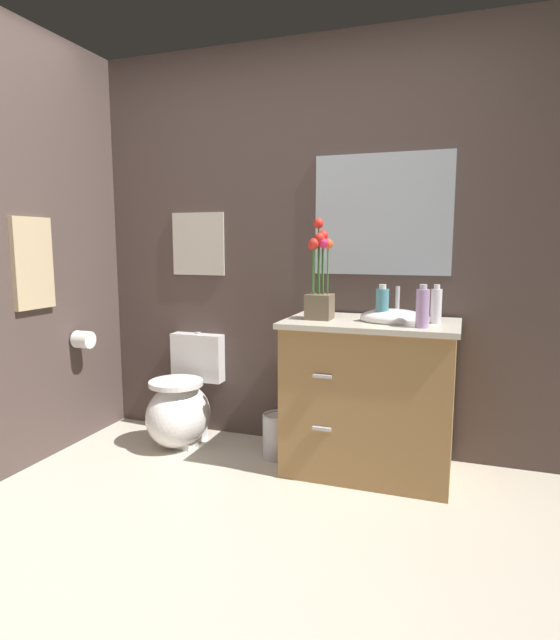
# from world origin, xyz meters

# --- Properties ---
(ground_plane) EXTENTS (8.64, 8.64, 0.00)m
(ground_plane) POSITION_xyz_m (0.00, 0.00, 0.00)
(ground_plane) COLOR beige
(wall_back) EXTENTS (4.03, 0.05, 2.50)m
(wall_back) POSITION_xyz_m (0.20, 1.60, 1.25)
(wall_back) COLOR #4C3D38
(wall_back) RESTS_ON ground_plane
(toilet) EXTENTS (0.38, 0.59, 0.69)m
(toilet) POSITION_xyz_m (-0.64, 1.31, 0.24)
(toilet) COLOR white
(toilet) RESTS_ON ground_plane
(vanity_cabinet) EXTENTS (0.94, 0.56, 1.04)m
(vanity_cabinet) POSITION_xyz_m (0.57, 1.28, 0.44)
(vanity_cabinet) COLOR #9E7242
(vanity_cabinet) RESTS_ON ground_plane
(flower_vase) EXTENTS (0.14, 0.14, 0.56)m
(flower_vase) POSITION_xyz_m (0.28, 1.25, 1.07)
(flower_vase) COLOR brown
(flower_vase) RESTS_ON vanity_cabinet
(soap_bottle) EXTENTS (0.06, 0.06, 0.21)m
(soap_bottle) POSITION_xyz_m (0.90, 1.30, 0.96)
(soap_bottle) COLOR white
(soap_bottle) RESTS_ON vanity_cabinet
(lotion_bottle) EXTENTS (0.07, 0.07, 0.20)m
(lotion_bottle) POSITION_xyz_m (0.63, 1.24, 0.96)
(lotion_bottle) COLOR teal
(lotion_bottle) RESTS_ON vanity_cabinet
(hand_wash_bottle) EXTENTS (0.07, 0.07, 0.22)m
(hand_wash_bottle) POSITION_xyz_m (0.85, 1.12, 0.97)
(hand_wash_bottle) COLOR #B28CBF
(hand_wash_bottle) RESTS_ON vanity_cabinet
(trash_bin) EXTENTS (0.18, 0.18, 0.27)m
(trash_bin) POSITION_xyz_m (0.02, 1.29, 0.14)
(trash_bin) COLOR #B7B7BC
(trash_bin) RESTS_ON ground_plane
(wall_poster) EXTENTS (0.38, 0.01, 0.41)m
(wall_poster) POSITION_xyz_m (-0.64, 1.57, 1.28)
(wall_poster) COLOR beige
(wall_mirror) EXTENTS (0.80, 0.01, 0.70)m
(wall_mirror) POSITION_xyz_m (0.56, 1.57, 1.45)
(wall_mirror) COLOR #B2BCC6
(hanging_towel) EXTENTS (0.03, 0.28, 0.52)m
(hanging_towel) POSITION_xyz_m (-1.28, 0.79, 1.17)
(hanging_towel) COLOR tan
(toilet_paper_roll) EXTENTS (0.11, 0.11, 0.11)m
(toilet_paper_roll) POSITION_xyz_m (-1.23, 1.11, 0.68)
(toilet_paper_roll) COLOR white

